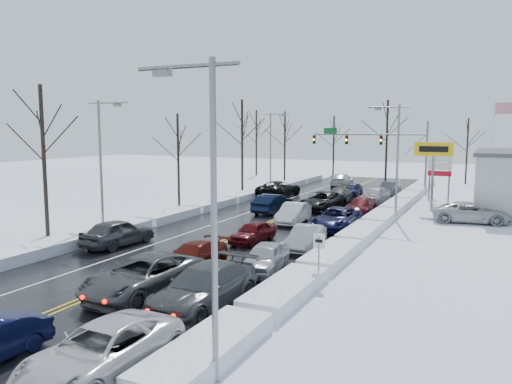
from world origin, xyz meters
The scene contains 42 objects.
ground centered at (0.00, 0.00, 0.00)m, with size 160.00×160.00×0.00m, color white.
road_surface centered at (0.00, 2.00, 0.01)m, with size 14.00×84.00×0.01m, color black.
snow_bank_left centered at (-7.60, 2.00, 0.00)m, with size 1.88×72.00×0.66m, color white.
snow_bank_right centered at (7.60, 2.00, 0.00)m, with size 1.88×72.00×0.66m, color white.
traffic_signal_mast centered at (3.45, 27.99, 5.48)m, with size 13.28×0.39×8.00m.
tires_plus_sign centered at (10.50, 15.99, 4.99)m, with size 3.20×0.34×6.00m.
used_vehicles_sign centered at (10.50, 22.00, 3.32)m, with size 2.20×0.22×4.65m.
speed_limit_sign centered at (8.20, -8.00, 1.63)m, with size 0.55×0.09×2.35m.
flagpole centered at (15.17, 30.00, 5.93)m, with size 1.87×1.20×10.00m.
streetlight_se centered at (8.30, -18.00, 5.31)m, with size 3.20×0.25×9.00m.
streetlight_ne centered at (8.30, 10.00, 5.31)m, with size 3.20×0.25×9.00m.
streetlight_sw centered at (-8.30, -4.00, 5.31)m, with size 3.20×0.25×9.00m.
streetlight_nw centered at (-8.30, 24.00, 5.31)m, with size 3.20×0.25×9.00m.
tree_left_b centered at (-11.50, -6.00, 6.99)m, with size 4.00×4.00×10.00m.
tree_left_c centered at (-10.50, 8.00, 5.94)m, with size 3.40×3.40×8.50m.
tree_left_d centered at (-11.20, 22.00, 7.33)m, with size 4.20×4.20×10.50m.
tree_left_e centered at (-10.80, 34.00, 6.64)m, with size 3.80×3.80×9.50m.
tree_far_a centered at (-18.00, 40.00, 6.99)m, with size 4.00×4.00×10.00m.
tree_far_b centered at (-6.00, 41.00, 6.29)m, with size 3.60×3.60×9.00m.
tree_far_c centered at (2.00, 39.00, 7.68)m, with size 4.40×4.40×11.00m.
tree_far_d centered at (12.00, 40.50, 5.94)m, with size 3.40×3.40×8.50m.
queued_car_2 centered at (1.95, -12.87, 0.00)m, with size 2.78×6.03×1.68m, color #424447.
queued_car_3 centered at (1.65, -8.49, 0.00)m, with size 1.87×4.61×1.34m, color #4C100A.
queued_car_4 centered at (1.80, -1.85, 0.00)m, with size 1.59×3.95×1.34m, color #49090D.
queued_car_5 centered at (1.75, 5.30, 0.00)m, with size 1.62×4.66×1.53m, color silver.
queued_car_6 centered at (1.80, 12.10, 0.00)m, with size 2.71×5.88×1.63m, color black.
queued_car_7 centered at (1.85, 16.99, 0.00)m, with size 2.02×4.97×1.44m, color #3B3E40.
queued_car_8 centered at (1.78, 22.45, 0.00)m, with size 1.67×4.16×1.42m, color black.
queued_car_10 centered at (5.33, -19.10, 0.00)m, with size 2.48×5.38×1.49m, color silver.
queued_car_11 centered at (5.10, -13.08, 0.00)m, with size 2.37×5.82×1.69m, color #3E4043.
queued_car_12 centered at (5.20, -7.41, 0.00)m, with size 1.72×4.28×1.46m, color #A7A9AF.
queued_car_13 centered at (5.43, -2.08, 0.00)m, with size 1.49×4.28×1.41m, color #A4A6AC.
queued_car_14 centered at (5.36, 4.44, 0.00)m, with size 2.58×5.59×1.55m, color black.
queued_car_15 centered at (5.41, 11.50, 0.00)m, with size 1.94×4.78×1.39m, color #460910.
queued_car_16 centered at (5.10, 18.15, 0.00)m, with size 1.93×4.79×1.63m, color #AFB1B8.
queued_car_17 centered at (5.18, 24.92, 0.00)m, with size 1.54×4.42×1.46m, color #424548.
oncoming_car_0 centered at (-1.66, 9.10, 0.00)m, with size 1.71×4.90×1.61m, color black.
oncoming_car_1 centered at (-5.17, 18.75, 0.00)m, with size 2.78×6.03×1.68m, color black.
oncoming_car_2 centered at (-1.90, 31.22, 0.00)m, with size 2.21×5.43×1.58m, color silver.
oncoming_car_3 centered at (-5.29, -6.19, 0.00)m, with size 1.99×4.94×1.68m, color #3C3E41.
parked_car_0 centered at (13.92, 11.46, 0.00)m, with size 2.62×5.68×1.58m, color #B9B9BB.
parked_car_2 centered at (15.08, 22.21, 0.00)m, with size 1.84×4.58×1.56m, color black.
Camera 1 is at (15.31, -29.55, 7.13)m, focal length 35.00 mm.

